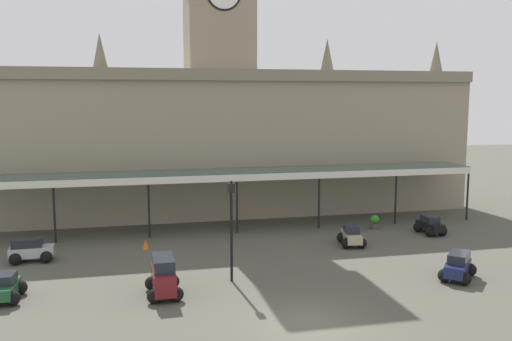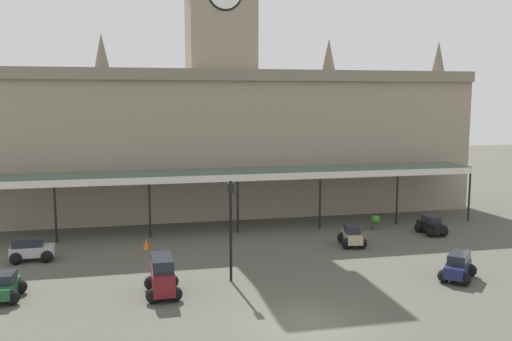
# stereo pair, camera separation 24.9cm
# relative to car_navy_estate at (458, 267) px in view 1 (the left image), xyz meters

# --- Properties ---
(ground_plane) EXTENTS (140.00, 140.00, 0.00)m
(ground_plane) POSITION_rel_car_navy_estate_xyz_m (-8.76, -3.47, -0.56)
(ground_plane) COLOR #4B4B40
(station_building) EXTENTS (38.14, 6.95, 20.23)m
(station_building) POSITION_rel_car_navy_estate_xyz_m (-8.76, 18.31, 5.63)
(station_building) COLOR gray
(station_building) RESTS_ON ground
(entrance_canopy) EXTENTS (33.85, 3.26, 3.93)m
(entrance_canopy) POSITION_rel_car_navy_estate_xyz_m (-8.76, 12.61, 3.21)
(entrance_canopy) COLOR #38564C
(entrance_canopy) RESTS_ON ground
(car_navy_estate) EXTENTS (2.36, 2.38, 1.27)m
(car_navy_estate) POSITION_rel_car_navy_estate_xyz_m (0.00, 0.00, 0.00)
(car_navy_estate) COLOR #19214C
(car_navy_estate) RESTS_ON ground
(car_black_sedan) EXTENTS (1.61, 2.10, 1.19)m
(car_black_sedan) POSITION_rel_car_navy_estate_xyz_m (3.39, 8.30, -0.06)
(car_black_sedan) COLOR black
(car_black_sedan) RESTS_ON ground
(car_beige_sedan) EXTENTS (1.74, 2.17, 1.19)m
(car_beige_sedan) POSITION_rel_car_navy_estate_xyz_m (-2.67, 6.82, -0.06)
(car_beige_sedan) COLOR tan
(car_beige_sedan) RESTS_ON ground
(car_silver_estate) EXTENTS (2.29, 1.61, 1.27)m
(car_silver_estate) POSITION_rel_car_navy_estate_xyz_m (-20.78, 7.61, 0.00)
(car_silver_estate) COLOR #B2B5BA
(car_silver_estate) RESTS_ON ground
(car_green_sedan) EXTENTS (1.57, 2.08, 1.19)m
(car_green_sedan) POSITION_rel_car_navy_estate_xyz_m (-20.84, 1.82, -0.06)
(car_green_sedan) COLOR #1E512D
(car_green_sedan) RESTS_ON ground
(car_maroon_van) EXTENTS (1.63, 2.42, 1.77)m
(car_maroon_van) POSITION_rel_car_navy_estate_xyz_m (-14.11, 0.89, 0.24)
(car_maroon_van) COLOR maroon
(car_maroon_van) RESTS_ON ground
(victorian_lamppost) EXTENTS (0.30, 0.30, 4.90)m
(victorian_lamppost) POSITION_rel_car_navy_estate_xyz_m (-10.81, 2.11, 2.48)
(victorian_lamppost) COLOR black
(victorian_lamppost) RESTS_ON ground
(traffic_cone) EXTENTS (0.40, 0.40, 0.58)m
(traffic_cone) POSITION_rel_car_navy_estate_xyz_m (-14.70, 8.76, -0.27)
(traffic_cone) COLOR orange
(traffic_cone) RESTS_ON ground
(planter_forecourt_centre) EXTENTS (0.60, 0.60, 0.96)m
(planter_forecourt_centre) POSITION_rel_car_navy_estate_xyz_m (0.44, 10.28, -0.07)
(planter_forecourt_centre) COLOR #47423D
(planter_forecourt_centre) RESTS_ON ground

